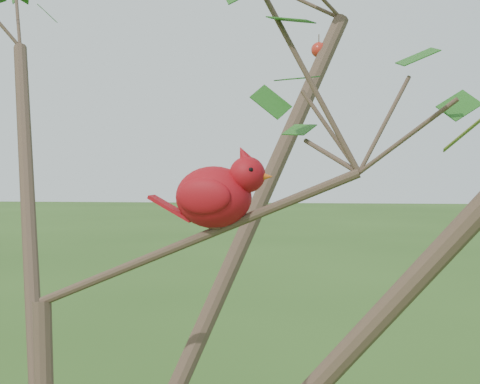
% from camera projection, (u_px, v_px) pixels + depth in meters
% --- Properties ---
extents(crabapple_tree, '(2.35, 2.05, 2.95)m').
position_uv_depth(crabapple_tree, '(55.00, 218.00, 1.15)').
color(crabapple_tree, '#443124').
rests_on(crabapple_tree, ground).
extents(cardinal, '(0.24, 0.13, 0.16)m').
position_uv_depth(cardinal, '(218.00, 194.00, 1.22)').
color(cardinal, '#AE0E13').
rests_on(cardinal, ground).
extents(distant_trees, '(45.85, 11.83, 3.15)m').
position_uv_depth(distant_trees, '(271.00, 189.00, 24.28)').
color(distant_trees, '#443124').
rests_on(distant_trees, ground).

